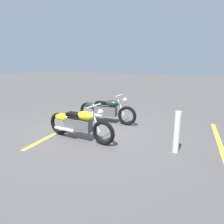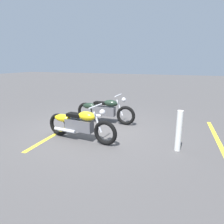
% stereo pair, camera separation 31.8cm
% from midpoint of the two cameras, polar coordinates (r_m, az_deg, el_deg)
% --- Properties ---
extents(ground_plane, '(60.00, 60.00, 0.00)m').
position_cam_midpoint_polar(ground_plane, '(6.47, -7.09, -5.06)').
color(ground_plane, '#474444').
extents(motorcycle_bright_foreground, '(2.23, 0.62, 1.04)m').
position_cam_midpoint_polar(motorcycle_bright_foreground, '(5.59, -11.19, -3.37)').
color(motorcycle_bright_foreground, black).
rests_on(motorcycle_bright_foreground, ground).
extents(motorcycle_dark_foreground, '(2.23, 0.62, 1.04)m').
position_cam_midpoint_polar(motorcycle_dark_foreground, '(7.09, -3.75, 0.63)').
color(motorcycle_dark_foreground, black).
rests_on(motorcycle_dark_foreground, ground).
extents(bollard_post, '(0.14, 0.14, 1.01)m').
position_cam_midpoint_polar(bollard_post, '(5.01, 16.98, -5.26)').
color(bollard_post, white).
rests_on(bollard_post, ground).
extents(parking_stripe_near, '(0.28, 3.20, 0.01)m').
position_cam_midpoint_polar(parking_stripe_near, '(6.51, -16.12, -5.37)').
color(parking_stripe_near, yellow).
rests_on(parking_stripe_near, ground).
extents(parking_stripe_mid, '(0.28, 3.20, 0.01)m').
position_cam_midpoint_polar(parking_stripe_mid, '(6.41, 26.64, -6.68)').
color(parking_stripe_mid, yellow).
rests_on(parking_stripe_mid, ground).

